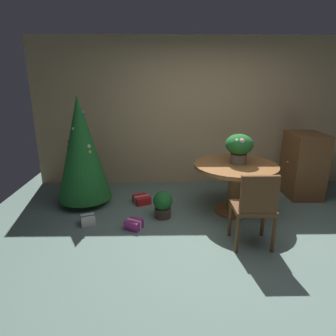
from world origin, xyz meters
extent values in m
plane|color=slate|center=(0.00, 0.00, 0.00)|extent=(6.60, 6.60, 0.00)
cube|color=tan|center=(0.00, 2.20, 1.30)|extent=(6.00, 0.10, 2.60)
cylinder|color=brown|center=(0.33, 0.89, 0.02)|extent=(0.54, 0.54, 0.04)
cylinder|color=brown|center=(0.33, 0.89, 0.36)|extent=(0.18, 0.18, 0.65)
cylinder|color=brown|center=(0.33, 0.89, 0.71)|extent=(1.19, 1.19, 0.05)
cylinder|color=#665B51|center=(0.37, 0.94, 0.81)|extent=(0.23, 0.23, 0.14)
ellipsoid|color=#1E6628|center=(0.37, 0.94, 1.02)|extent=(0.39, 0.39, 0.29)
sphere|color=#E5A8B2|center=(0.49, 1.04, 1.08)|extent=(0.07, 0.07, 0.07)
sphere|color=#E5A8B2|center=(0.37, 0.80, 1.09)|extent=(0.07, 0.07, 0.07)
sphere|color=#E5A8B2|center=(0.43, 0.86, 1.06)|extent=(0.08, 0.08, 0.08)
sphere|color=#E5A8B2|center=(0.31, 0.83, 1.08)|extent=(0.09, 0.09, 0.09)
cylinder|color=brown|center=(0.13, 0.19, 0.22)|extent=(0.04, 0.04, 0.45)
cylinder|color=brown|center=(0.54, 0.19, 0.22)|extent=(0.04, 0.04, 0.45)
cylinder|color=brown|center=(0.13, -0.18, 0.22)|extent=(0.04, 0.04, 0.45)
cylinder|color=brown|center=(0.54, -0.18, 0.22)|extent=(0.04, 0.04, 0.45)
cube|color=brown|center=(0.33, 0.00, 0.47)|extent=(0.46, 0.41, 0.05)
cube|color=brown|center=(0.33, -0.18, 0.71)|extent=(0.41, 0.05, 0.43)
cylinder|color=brown|center=(-1.94, 1.22, 0.05)|extent=(0.10, 0.10, 0.11)
cone|color=#1E6628|center=(-1.94, 1.22, 0.90)|extent=(0.82, 0.82, 1.58)
sphere|color=silver|center=(-1.80, 1.11, 0.96)|extent=(0.06, 0.06, 0.06)
sphere|color=#2D51A8|center=(-1.88, 1.23, 1.42)|extent=(0.05, 0.05, 0.05)
sphere|color=silver|center=(-2.00, 1.13, 1.21)|extent=(0.05, 0.05, 0.05)
sphere|color=#2D51A8|center=(-2.10, 1.17, 0.93)|extent=(0.06, 0.06, 0.06)
sphere|color=gold|center=(-1.79, 1.10, 0.88)|extent=(0.06, 0.06, 0.06)
sphere|color=#2D51A8|center=(-2.11, 1.22, 1.00)|extent=(0.06, 0.06, 0.06)
cube|color=#9E287A|center=(-1.10, 0.39, 0.06)|extent=(0.26, 0.25, 0.12)
cube|color=silver|center=(-1.10, 0.39, 0.06)|extent=(0.20, 0.12, 0.12)
cube|color=red|center=(-1.05, 1.23, 0.06)|extent=(0.32, 0.33, 0.12)
cube|color=silver|center=(-1.05, 1.23, 0.06)|extent=(0.22, 0.13, 0.12)
cube|color=silver|center=(-1.74, 0.53, 0.06)|extent=(0.23, 0.23, 0.12)
cube|color=#1E569E|center=(-1.74, 0.53, 0.06)|extent=(0.19, 0.09, 0.12)
cube|color=brown|center=(1.62, 1.51, 0.53)|extent=(0.52, 0.67, 1.06)
sphere|color=#B29338|center=(1.35, 1.51, 0.58)|extent=(0.04, 0.04, 0.04)
cylinder|color=#4C382D|center=(-0.71, 0.72, 0.07)|extent=(0.24, 0.24, 0.14)
sphere|color=#1E6628|center=(-0.71, 0.72, 0.25)|extent=(0.28, 0.28, 0.28)
camera|label=1|loc=(-0.71, -3.08, 1.92)|focal=31.22mm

